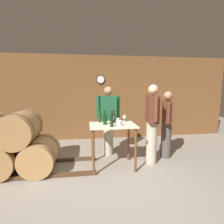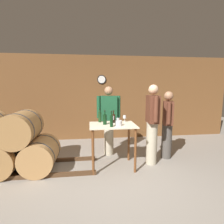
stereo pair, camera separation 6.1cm
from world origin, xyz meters
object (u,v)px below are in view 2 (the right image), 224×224
object	(u,v)px
wine_bottle_center	(111,121)
person_visitor_with_scarf	(109,119)
wine_bottle_far_left	(100,117)
wine_bottle_right	(114,118)
wine_glass_near_right	(124,117)
ice_bucket	(119,123)
person_host	(167,123)
person_visitor_bearded	(152,123)
wine_bottle_left	(105,119)
wine_glass_near_left	(113,118)
wine_glass_near_center	(118,120)

from	to	relation	value
wine_bottle_center	person_visitor_with_scarf	bearing A→B (deg)	87.12
wine_bottle_far_left	wine_bottle_right	world-z (taller)	wine_bottle_far_left
wine_bottle_center	wine_glass_near_right	distance (m)	0.55
ice_bucket	person_host	distance (m)	1.34
wine_bottle_right	person_visitor_bearded	world-z (taller)	person_visitor_bearded
wine_bottle_left	wine_bottle_right	distance (m)	0.28
wine_bottle_right	person_visitor_bearded	xyz separation A→B (m)	(0.84, -0.14, -0.10)
wine_glass_near_left	person_visitor_with_scarf	size ratio (longest dim) A/B	0.09
wine_bottle_left	wine_glass_near_center	world-z (taller)	wine_bottle_left
wine_glass_near_left	wine_glass_near_center	xyz separation A→B (m)	(0.11, -0.06, -0.03)
wine_bottle_far_left	person_visitor_with_scarf	bearing A→B (deg)	61.20
wine_glass_near_right	person_visitor_bearded	world-z (taller)	person_visitor_bearded
wine_bottle_center	person_visitor_with_scarf	xyz separation A→B (m)	(0.05, 0.93, -0.14)
wine_glass_near_center	person_visitor_with_scarf	world-z (taller)	person_visitor_with_scarf
wine_bottle_left	wine_glass_near_left	size ratio (longest dim) A/B	1.85
wine_bottle_far_left	person_visitor_with_scarf	world-z (taller)	person_visitor_with_scarf
person_host	person_visitor_with_scarf	xyz separation A→B (m)	(-1.37, 0.40, 0.07)
ice_bucket	wine_glass_near_right	bearing A→B (deg)	60.29
person_visitor_bearded	person_visitor_with_scarf	bearing A→B (deg)	143.21
wine_bottle_center	person_visitor_bearded	world-z (taller)	person_visitor_bearded
wine_bottle_far_left	wine_bottle_right	bearing A→B (deg)	-13.63
wine_bottle_left	person_host	size ratio (longest dim) A/B	0.19
wine_bottle_far_left	wine_bottle_right	xyz separation A→B (m)	(0.30, -0.07, -0.02)
wine_bottle_left	wine_glass_near_left	bearing A→B (deg)	24.83
wine_bottle_far_left	ice_bucket	bearing A→B (deg)	-47.14
ice_bucket	person_visitor_with_scarf	xyz separation A→B (m)	(-0.11, 0.84, -0.07)
wine_bottle_left	ice_bucket	xyz separation A→B (m)	(0.27, -0.13, -0.06)
person_host	wine_bottle_right	bearing A→B (deg)	-174.49
ice_bucket	wine_bottle_right	bearing A→B (deg)	100.70
person_host	wine_bottle_center	bearing A→B (deg)	-159.16
wine_bottle_right	person_visitor_with_scarf	size ratio (longest dim) A/B	0.16
wine_glass_near_left	wine_bottle_right	bearing A→B (deg)	71.13
wine_bottle_far_left	wine_bottle_left	size ratio (longest dim) A/B	1.00
person_host	person_visitor_with_scarf	bearing A→B (deg)	163.83
ice_bucket	person_host	size ratio (longest dim) A/B	0.09
wine_bottle_right	wine_glass_near_right	distance (m)	0.25
wine_glass_near_left	ice_bucket	size ratio (longest dim) A/B	1.14
wine_glass_near_right	ice_bucket	world-z (taller)	wine_glass_near_right
wine_glass_near_right	ice_bucket	size ratio (longest dim) A/B	1.08
wine_bottle_center	wine_bottle_right	xyz separation A→B (m)	(0.10, 0.41, -0.02)
wine_bottle_center	wine_bottle_right	size ratio (longest dim) A/B	1.14
person_visitor_with_scarf	person_host	bearing A→B (deg)	-16.17
wine_bottle_right	person_visitor_with_scarf	distance (m)	0.54
wine_bottle_far_left	person_visitor_with_scarf	xyz separation A→B (m)	(0.25, 0.45, -0.14)
wine_bottle_left	wine_glass_near_right	xyz separation A→B (m)	(0.46, 0.20, -0.00)
person_visitor_bearded	wine_bottle_left	bearing A→B (deg)	-177.73
wine_bottle_right	person_host	distance (m)	1.33
wine_glass_near_right	person_visitor_bearded	distance (m)	0.62
wine_glass_near_center	person_visitor_bearded	size ratio (longest dim) A/B	0.07
wine_glass_near_center	person_host	bearing A→B (deg)	13.14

